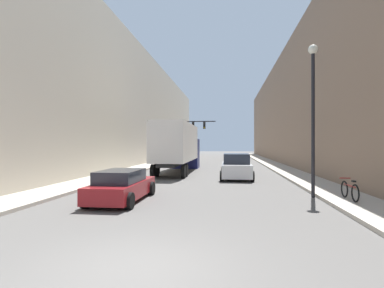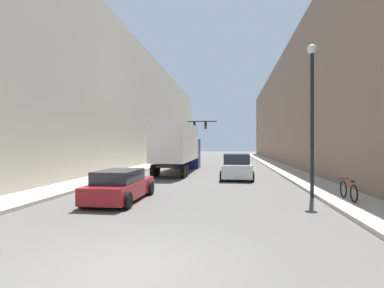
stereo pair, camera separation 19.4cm
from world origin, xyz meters
name	(u,v)px [view 2 (the right image)]	position (x,y,z in m)	size (l,w,h in m)	color
ground_plane	(128,269)	(0.00, 0.00, 0.00)	(200.00, 200.00, 0.00)	#565451
sidewalk_right	(274,165)	(6.98, 30.00, 0.07)	(2.33, 80.00, 0.15)	#B2A899
sidewalk_left	(157,164)	(-6.98, 30.00, 0.07)	(2.33, 80.00, 0.15)	#B2A899
building_right	(312,107)	(11.14, 30.00, 6.74)	(6.00, 80.00, 13.48)	#846B56
building_left	(124,108)	(-11.14, 30.00, 6.97)	(6.00, 80.00, 13.94)	#BCB29E
semi_truck	(179,146)	(-2.50, 20.07, 2.33)	(2.54, 11.63, 4.13)	silver
sedan_car	(120,186)	(-2.75, 6.78, 0.65)	(1.99, 4.51, 1.34)	maroon
suv_car	(236,167)	(2.36, 15.91, 0.84)	(2.23, 4.86, 1.78)	silver
traffic_signal_gantry	(185,132)	(-4.01, 32.88, 4.08)	(5.94, 0.35, 5.71)	black
street_lamp	(312,100)	(5.66, 8.66, 4.48)	(0.44, 0.44, 7.02)	black
parked_bicycle	(348,191)	(6.77, 7.39, 0.53)	(0.44, 1.83, 0.86)	black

